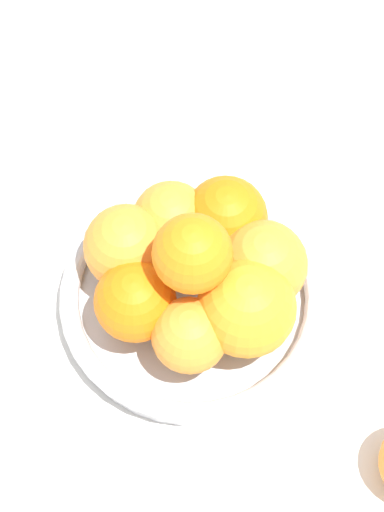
% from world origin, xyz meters
% --- Properties ---
extents(ground_plane, '(4.00, 4.00, 0.00)m').
position_xyz_m(ground_plane, '(0.00, 0.00, 0.00)').
color(ground_plane, silver).
extents(fruit_bowl, '(0.24, 0.24, 0.03)m').
position_xyz_m(fruit_bowl, '(0.00, 0.00, 0.02)').
color(fruit_bowl, silver).
rests_on(fruit_bowl, ground_plane).
extents(orange_pile, '(0.18, 0.19, 0.12)m').
position_xyz_m(orange_pile, '(-0.01, 0.00, 0.08)').
color(orange_pile, orange).
rests_on(orange_pile, fruit_bowl).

